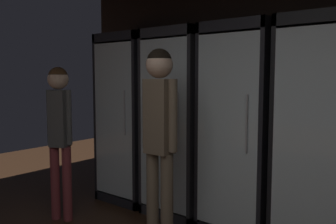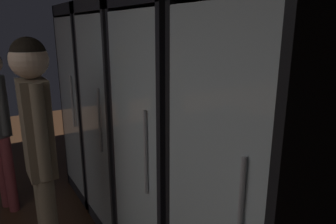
{
  "view_description": "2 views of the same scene",
  "coord_description": "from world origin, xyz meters",
  "px_view_note": "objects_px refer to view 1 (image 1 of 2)",
  "views": [
    {
      "loc": [
        0.95,
        -0.42,
        1.5
      ],
      "look_at": [
        -1.57,
        2.71,
        1.11
      ],
      "focal_mm": 38.79,
      "sensor_mm": 36.0,
      "label": 1
    },
    {
      "loc": [
        1.0,
        1.63,
        1.78
      ],
      "look_at": [
        -0.81,
        2.77,
        1.2
      ],
      "focal_mm": 33.15,
      "sensor_mm": 36.0,
      "label": 2
    }
  ],
  "objects_px": {
    "cooler_far_left": "(133,119)",
    "cooler_center": "(243,131)",
    "shopper_near": "(159,125)",
    "shopper_far": "(59,124)",
    "cooler_right": "(324,139)",
    "cooler_left": "(182,125)"
  },
  "relations": [
    {
      "from": "cooler_far_left",
      "to": "cooler_center",
      "type": "relative_size",
      "value": 1.0
    },
    {
      "from": "cooler_far_left",
      "to": "shopper_near",
      "type": "distance_m",
      "value": 1.39
    },
    {
      "from": "shopper_far",
      "to": "cooler_right",
      "type": "bearing_deg",
      "value": 22.67
    },
    {
      "from": "cooler_far_left",
      "to": "cooler_left",
      "type": "xyz_separation_m",
      "value": [
        0.74,
        -0.0,
        -0.01
      ]
    },
    {
      "from": "shopper_far",
      "to": "cooler_far_left",
      "type": "bearing_deg",
      "value": 83.79
    },
    {
      "from": "cooler_right",
      "to": "cooler_center",
      "type": "bearing_deg",
      "value": -179.89
    },
    {
      "from": "cooler_far_left",
      "to": "cooler_center",
      "type": "bearing_deg",
      "value": -0.09
    },
    {
      "from": "cooler_center",
      "to": "shopper_far",
      "type": "xyz_separation_m",
      "value": [
        -1.59,
        -0.97,
        0.04
      ]
    },
    {
      "from": "cooler_far_left",
      "to": "cooler_center",
      "type": "xyz_separation_m",
      "value": [
        1.48,
        -0.0,
        -0.01
      ]
    },
    {
      "from": "cooler_right",
      "to": "shopper_near",
      "type": "relative_size",
      "value": 1.15
    },
    {
      "from": "cooler_left",
      "to": "shopper_near",
      "type": "distance_m",
      "value": 0.9
    },
    {
      "from": "cooler_far_left",
      "to": "shopper_near",
      "type": "height_order",
      "value": "cooler_far_left"
    },
    {
      "from": "cooler_left",
      "to": "cooler_far_left",
      "type": "bearing_deg",
      "value": 179.9
    },
    {
      "from": "cooler_far_left",
      "to": "shopper_far",
      "type": "bearing_deg",
      "value": -96.21
    },
    {
      "from": "shopper_near",
      "to": "cooler_right",
      "type": "bearing_deg",
      "value": 36.31
    },
    {
      "from": "cooler_right",
      "to": "shopper_far",
      "type": "height_order",
      "value": "cooler_right"
    },
    {
      "from": "cooler_center",
      "to": "shopper_near",
      "type": "xyz_separation_m",
      "value": [
        -0.37,
        -0.82,
        0.12
      ]
    },
    {
      "from": "cooler_left",
      "to": "cooler_right",
      "type": "height_order",
      "value": "same"
    },
    {
      "from": "shopper_near",
      "to": "shopper_far",
      "type": "xyz_separation_m",
      "value": [
        -1.22,
        -0.16,
        -0.08
      ]
    },
    {
      "from": "shopper_near",
      "to": "shopper_far",
      "type": "distance_m",
      "value": 1.23
    },
    {
      "from": "cooler_left",
      "to": "cooler_center",
      "type": "bearing_deg",
      "value": -0.07
    },
    {
      "from": "cooler_center",
      "to": "shopper_far",
      "type": "height_order",
      "value": "cooler_center"
    }
  ]
}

